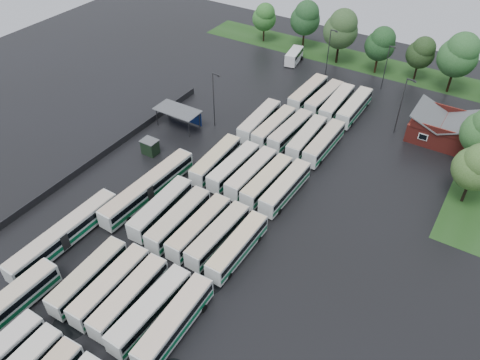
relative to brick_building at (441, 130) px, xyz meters
The scene contains 47 objects.
ground 49.08m from the brick_building, 119.30° to the right, with size 160.00×160.00×0.00m, color black.
brick_building is the anchor object (origin of this frame).
wash_shed 46.14m from the brick_building, 153.27° to the right, with size 8.20×4.20×3.58m.
utility_hut 50.26m from the brick_building, 143.11° to the right, with size 2.70×2.20×2.62m.
grass_strip_north 31.19m from the brick_building, 134.96° to the left, with size 80.00×10.00×0.01m, color #1B3F14.
west_fence 57.83m from the brick_building, 143.04° to the right, with size 0.10×50.00×1.20m, color #2D2D30.
bus_r1c0 62.23m from the brick_building, 117.10° to the right, with size 2.90×11.59×3.20m.
bus_r1c1 60.44m from the brick_building, 114.53° to the right, with size 2.79×11.82×3.27m.
bus_r1c2 59.24m from the brick_building, 111.90° to the right, with size 2.80×11.65×3.23m.
bus_r1c3 58.22m from the brick_building, 108.85° to the right, with size 2.80×12.02×3.33m.
bus_r1c4 57.02m from the brick_building, 105.76° to the right, with size 3.03×12.20×3.37m.
bus_r2c0 50.24m from the brick_building, 124.67° to the right, with size 2.91×12.00×3.32m.
bus_r2c1 48.72m from the brick_building, 121.03° to the right, with size 2.64×11.82×3.28m.
bus_r2c2 46.87m from the brick_building, 117.76° to the right, with size 2.62×11.74×3.26m.
bus_r2c3 45.40m from the brick_building, 114.49° to the right, with size 2.80×11.66×3.23m.
bus_r2c4 44.46m from the brick_building, 110.50° to the right, with size 2.47×11.51×3.20m.
bus_r3c0 39.78m from the brick_building, 135.51° to the right, with size 2.89×11.77×3.25m.
bus_r3c1 37.39m from the brick_building, 132.03° to the right, with size 2.76×11.54×3.20m.
bus_r3c2 35.27m from the brick_building, 128.29° to the right, with size 2.71×11.67×3.23m.
bus_r3c3 33.79m from the brick_building, 124.00° to the right, with size 2.85×11.55×3.19m.
bus_r3c4 32.10m from the brick_building, 119.48° to the right, with size 2.74×11.73×3.25m.
bus_r4c0 31.65m from the brick_building, 153.32° to the right, with size 2.97×12.07×3.34m.
bus_r4c1 29.01m from the brick_building, 150.19° to the right, with size 2.76×11.65×3.23m.
bus_r4c2 26.19m from the brick_building, 147.64° to the right, with size 3.03×11.72×3.23m.
bus_r4c3 23.70m from the brick_building, 142.47° to the right, with size 2.67×11.65×3.23m.
bus_r4c4 21.19m from the brick_building, 137.61° to the right, with size 2.61×11.78×3.27m.
bus_r5c1 25.26m from the brick_building, behind, with size 2.88×12.19×3.38m.
bus_r5c2 21.83m from the brick_building, behind, with size 3.06×11.79×3.25m.
bus_r5c3 18.97m from the brick_building, behind, with size 2.80×12.01×3.33m.
bus_r5c4 15.61m from the brick_building, behind, with size 2.60×12.06×3.36m.
artic_bus_west_b 50.99m from the brick_building, 130.42° to the right, with size 3.16×18.00×3.33m.
artic_bus_west_c 63.51m from the brick_building, 124.86° to the right, with size 2.76×17.39×3.22m.
minibus 38.00m from the brick_building, 158.93° to the left, with size 3.32×6.70×2.80m.
tree_north_0 51.34m from the brick_building, 156.71° to the left, with size 5.69×5.69×9.42m.
tree_north_1 43.39m from the brick_building, 149.48° to the left, with size 6.85×6.85×11.35m.
tree_north_2 33.41m from the brick_building, 145.52° to the left, with size 7.47×7.47×12.38m.
tree_north_3 26.24m from the brick_building, 134.28° to the left, with size 6.31×6.31×10.45m.
tree_north_4 22.64m from the brick_building, 116.28° to the left, with size 5.78×5.78×9.57m.
tree_north_5 19.35m from the brick_building, 98.06° to the left, with size 7.68×7.68×12.71m.
tree_east_0 17.27m from the brick_building, 63.66° to the right, with size 6.31×6.31×10.46m.
lamp_post_ne 8.56m from the brick_building, 163.69° to the right, with size 1.65×0.32×10.69m.
lamp_post_nw 39.95m from the brick_building, 154.15° to the right, with size 1.62×0.32×10.55m.
lamp_post_back_w 29.32m from the brick_building, 156.39° to the left, with size 1.57×0.31×10.20m.
lamp_post_back_e 19.31m from the brick_building, 139.53° to the left, with size 1.43×0.28×9.31m.
puddle_0 66.06m from the brick_building, 113.47° to the right, with size 4.35×4.35×0.01m, color black.
puddle_2 50.08m from the brick_building, 129.50° to the right, with size 8.09×8.09×0.01m, color black.
puddle_3 50.08m from the brick_building, 109.27° to the right, with size 4.30×4.30×0.01m, color black.
Camera 1 is at (30.48, -33.55, 47.14)m, focal length 35.00 mm.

